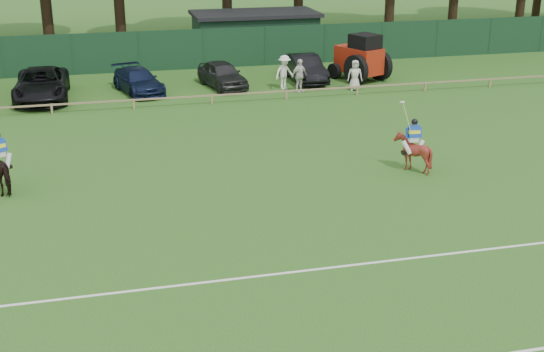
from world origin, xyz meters
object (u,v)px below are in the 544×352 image
object	(u,v)px
estate_black	(305,68)
sedan_navy	(138,81)
suv_black	(42,85)
horse_chestnut	(412,152)
spectator_mid	(299,76)
utility_shed	(255,34)
hatch_grey	(222,74)
spectator_left	(284,72)
spectator_right	(355,75)
tractor	(361,59)
horse_dark	(1,169)

from	to	relation	value
estate_black	sedan_navy	bearing A→B (deg)	-177.35
suv_black	estate_black	world-z (taller)	suv_black
horse_chestnut	sedan_navy	xyz separation A→B (m)	(-9.31, 15.43, -0.08)
spectator_mid	utility_shed	bearing A→B (deg)	64.94
suv_black	hatch_grey	distance (m)	9.79
hatch_grey	spectator_left	distance (m)	3.53
estate_black	spectator_mid	bearing A→B (deg)	-113.28
spectator_mid	spectator_right	bearing A→B (deg)	-30.86
tractor	hatch_grey	bearing A→B (deg)	155.01
horse_chestnut	tractor	world-z (taller)	tractor
spectator_mid	tractor	size ratio (longest dim) A/B	0.48
horse_dark	estate_black	size ratio (longest dim) A/B	0.41
suv_black	sedan_navy	size ratio (longest dim) A/B	1.28
spectator_left	utility_shed	size ratio (longest dim) A/B	0.23
estate_black	hatch_grey	bearing A→B (deg)	-176.20
sedan_navy	estate_black	bearing A→B (deg)	-12.27
suv_black	spectator_right	distance (m)	16.92
hatch_grey	spectator_left	bearing A→B (deg)	-32.72
spectator_right	tractor	bearing A→B (deg)	76.37
suv_black	sedan_navy	world-z (taller)	suv_black
sedan_navy	horse_chestnut	bearing A→B (deg)	-74.11
sedan_navy	spectator_right	xyz separation A→B (m)	(11.74, -2.34, 0.19)
horse_dark	tractor	distance (m)	23.25
spectator_left	horse_chestnut	bearing A→B (deg)	-109.32
horse_chestnut	hatch_grey	xyz separation A→B (m)	(-4.60, 15.58, -0.00)
hatch_grey	horse_dark	bearing A→B (deg)	-138.90
horse_dark	hatch_grey	world-z (taller)	horse_dark
horse_dark	sedan_navy	world-z (taller)	horse_dark
suv_black	tractor	distance (m)	17.99
horse_dark	horse_chestnut	xyz separation A→B (m)	(15.12, -1.54, -0.07)
horse_chestnut	tractor	xyz separation A→B (m)	(3.60, 15.33, 0.56)
spectator_left	utility_shed	world-z (taller)	utility_shed
horse_dark	utility_shed	bearing A→B (deg)	-154.10
utility_shed	tractor	size ratio (longest dim) A/B	2.17
horse_chestnut	spectator_left	world-z (taller)	spectator_left
horse_dark	horse_chestnut	bearing A→B (deg)	142.59
hatch_grey	tractor	xyz separation A→B (m)	(8.21, -0.25, 0.56)
horse_dark	spectator_right	bearing A→B (deg)	-178.23
sedan_navy	spectator_right	size ratio (longest dim) A/B	2.69
suv_black	utility_shed	world-z (taller)	utility_shed
spectator_left	spectator_right	xyz separation A→B (m)	(3.73, -1.24, -0.11)
spectator_left	utility_shed	bearing A→B (deg)	62.57
sedan_navy	horse_dark	bearing A→B (deg)	-127.88
estate_black	spectator_mid	distance (m)	2.78
spectator_left	spectator_right	size ratio (longest dim) A/B	1.13
horse_chestnut	suv_black	distance (m)	20.82
horse_dark	utility_shed	distance (m)	26.63
hatch_grey	estate_black	world-z (taller)	estate_black
hatch_grey	spectator_right	bearing A→B (deg)	-31.51
utility_shed	horse_dark	bearing A→B (deg)	-122.51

